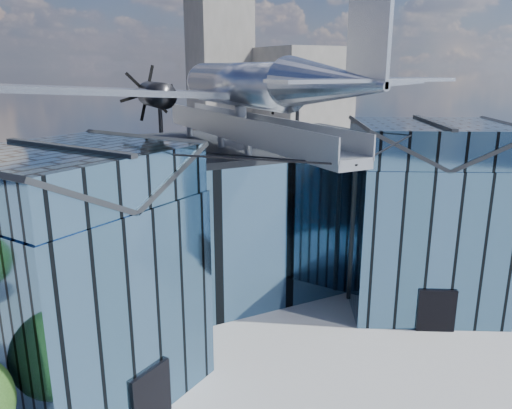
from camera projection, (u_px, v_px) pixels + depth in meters
name	position (u px, v px, depth m)	size (l,w,h in m)	color
ground_plane	(272.00, 330.00, 29.47)	(120.00, 120.00, 0.00)	gray
museum	(229.00, 215.00, 32.97)	(32.88, 24.50, 17.60)	#436989
bg_towers	(108.00, 103.00, 70.64)	(77.00, 24.50, 26.00)	slate
tree_side_e	(461.00, 198.00, 43.74)	(4.53, 4.53, 5.76)	#332314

